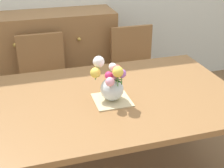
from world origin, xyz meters
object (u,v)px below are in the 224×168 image
object	(u,v)px
dining_table	(119,105)
chair_right	(135,66)
chair_left	(44,77)
dresser	(48,61)
flower_vase	(111,82)

from	to	relation	value
dining_table	chair_right	distance (m)	1.00
chair_left	chair_right	bearing A→B (deg)	-180.00
chair_left	dresser	world-z (taller)	dresser
dining_table	chair_right	xyz separation A→B (m)	(0.44, 0.88, -0.13)
chair_left	dining_table	bearing A→B (deg)	116.54
dining_table	flower_vase	size ratio (longest dim) A/B	5.91
flower_vase	chair_right	bearing A→B (deg)	61.16
dining_table	flower_vase	xyz separation A→B (m)	(-0.08, -0.06, 0.21)
dining_table	flower_vase	bearing A→B (deg)	-143.35
dresser	chair_left	bearing A→B (deg)	-100.20
dresser	flower_vase	bearing A→B (deg)	-78.40
chair_right	flower_vase	distance (m)	1.13
flower_vase	dresser	bearing A→B (deg)	101.60
chair_right	dresser	size ratio (longest dim) A/B	0.64
dining_table	chair_left	bearing A→B (deg)	116.54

